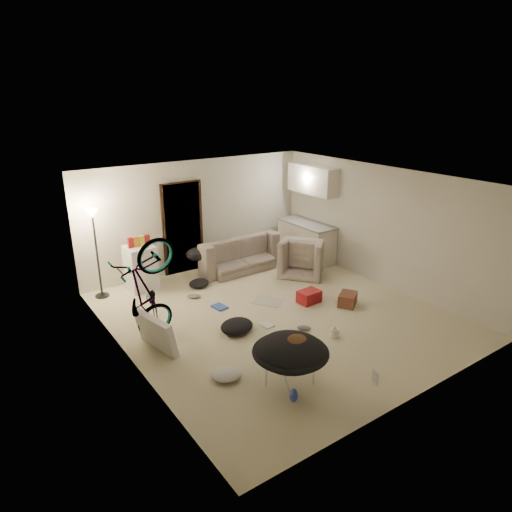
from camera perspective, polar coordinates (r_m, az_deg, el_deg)
floor at (r=8.53m, az=2.54°, el=-7.40°), size 5.50×6.00×0.02m
ceiling at (r=7.71m, az=2.82°, el=9.49°), size 5.50×6.00×0.02m
wall_back at (r=10.48m, az=-7.38°, el=5.07°), size 5.50×0.02×2.50m
wall_front at (r=6.12m, az=20.15°, el=-7.07°), size 5.50×0.02×2.50m
wall_left at (r=6.83m, az=-16.13°, el=-3.76°), size 0.02×6.00×2.50m
wall_right at (r=9.88m, az=15.54°, el=3.60°), size 0.02×6.00×2.50m
doorway at (r=10.33m, az=-9.19°, el=3.44°), size 0.85×0.10×2.04m
door_trim at (r=10.31m, az=-9.11°, el=3.41°), size 0.97×0.04×2.10m
floor_lamp at (r=9.31m, az=-19.52°, el=2.55°), size 0.28×0.28×1.81m
kitchen_counter at (r=11.22m, az=6.30°, el=1.80°), size 0.60×1.50×0.88m
counter_top at (r=11.09m, az=6.39°, el=4.06°), size 0.64×1.54×0.04m
kitchen_uppers at (r=10.94m, az=7.12°, el=9.46°), size 0.38×1.40×0.65m
sofa at (r=10.61m, az=-2.59°, el=-0.02°), size 2.01×0.82×0.58m
armchair at (r=10.42m, az=6.02°, el=-0.39°), size 1.24×1.26×0.62m
bicycle at (r=7.65m, az=-13.41°, el=-7.22°), size 1.88×0.90×1.06m
book_asset at (r=6.87m, az=14.93°, el=-15.40°), size 0.23×0.20×0.02m
mini_fridge at (r=9.71m, az=-14.21°, el=-1.44°), size 0.57×0.57×0.94m
snack_box_0 at (r=9.48m, az=-15.43°, el=1.34°), size 0.11×0.08×0.30m
snack_box_1 at (r=9.52m, az=-14.75°, el=1.48°), size 0.11×0.08×0.30m
snack_box_2 at (r=9.56m, az=-14.08°, el=1.61°), size 0.11×0.08×0.30m
snack_box_3 at (r=9.60m, az=-13.42°, el=1.74°), size 0.10×0.07×0.30m
saucer_chair at (r=6.43m, az=4.32°, el=-12.60°), size 1.06×1.06×0.75m
hoodie at (r=6.33m, az=4.90°, el=-10.97°), size 0.58×0.52×0.22m
sofa_drape at (r=10.08m, az=-7.18°, el=0.26°), size 0.63×0.55×0.28m
tv_box at (r=7.48m, az=-12.41°, el=-9.36°), size 0.41×0.93×0.61m
drink_case_a at (r=9.01m, az=11.39°, el=-5.33°), size 0.52×0.48×0.24m
drink_case_b at (r=9.01m, az=6.65°, el=-5.06°), size 0.44×0.33×0.24m
juicer at (r=7.87m, az=9.79°, el=-9.38°), size 0.15×0.15×0.21m
newspaper at (r=9.03m, az=1.49°, el=-5.68°), size 0.66×0.69×0.01m
book_blue at (r=8.80m, az=-4.58°, el=-6.36°), size 0.26×0.32×0.03m
book_white at (r=8.14m, az=1.36°, el=-8.65°), size 0.21×0.25×0.02m
shoe_1 at (r=9.22m, az=-7.75°, el=-4.98°), size 0.29×0.26×0.10m
shoe_2 at (r=6.43m, az=4.73°, el=-16.95°), size 0.26×0.28×0.10m
shoe_3 at (r=8.02m, az=6.03°, el=-8.93°), size 0.25×0.24×0.09m
clothes_lump_a at (r=7.93m, az=-2.42°, el=-8.76°), size 0.76×0.71×0.20m
clothes_lump_b at (r=9.75m, az=-7.13°, el=-3.40°), size 0.60×0.58×0.14m
clothes_lump_c at (r=6.78m, az=-3.74°, el=-14.55°), size 0.56×0.52×0.14m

